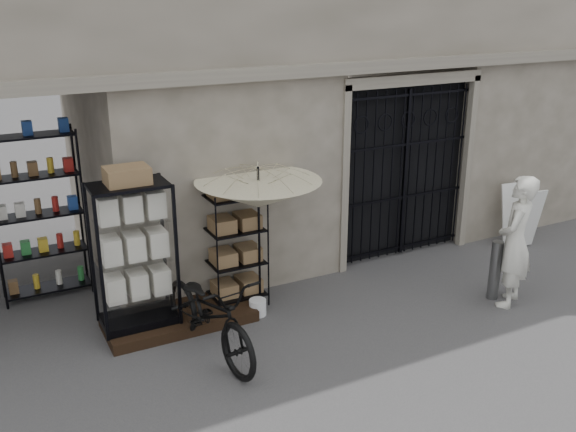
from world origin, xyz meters
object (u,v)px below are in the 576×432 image
market_umbrella (258,187)px  bicycle (211,352)px  wire_rack (236,249)px  easel_sign (521,216)px  steel_bollard (495,270)px  shopkeeper (507,303)px  white_bucket (258,307)px  display_cabinet (135,263)px

market_umbrella → bicycle: market_umbrella is taller
wire_rack → easel_sign: wire_rack is taller
market_umbrella → easel_sign: size_ratio=2.30×
wire_rack → easel_sign: (5.32, -0.26, -0.30)m
wire_rack → steel_bollard: bearing=-27.3°
easel_sign → bicycle: bearing=-164.6°
wire_rack → shopkeeper: 4.04m
bicycle → easel_sign: (6.15, 0.84, 0.56)m
white_bucket → bicycle: bicycle is taller
wire_rack → shopkeeper: size_ratio=0.91×
white_bucket → shopkeeper: 3.65m
white_bucket → shopkeeper: (3.39, -1.35, -0.12)m
white_bucket → shopkeeper: bearing=-21.7°
display_cabinet → shopkeeper: 5.34m
display_cabinet → steel_bollard: size_ratio=2.30×
display_cabinet → white_bucket: (1.59, -0.28, -0.89)m
market_umbrella → white_bucket: 1.70m
display_cabinet → shopkeeper: bearing=-29.5°
wire_rack → easel_sign: size_ratio=1.61×
display_cabinet → wire_rack: bearing=-4.2°
bicycle → steel_bollard: size_ratio=2.35×
display_cabinet → bicycle: bearing=-65.9°
display_cabinet → easel_sign: display_cabinet is taller
bicycle → steel_bollard: (4.25, -0.50, 0.45)m
bicycle → shopkeeper: (4.34, -0.72, 0.00)m
easel_sign → steel_bollard: bearing=-137.3°
market_umbrella → shopkeeper: market_umbrella is taller
display_cabinet → shopkeeper: size_ratio=1.08×
steel_bollard → easel_sign: bearing=35.1°
market_umbrella → easel_sign: 5.19m
display_cabinet → wire_rack: display_cabinet is taller
bicycle → wire_rack: bearing=44.4°
white_bucket → steel_bollard: bearing=-18.8°
bicycle → easel_sign: size_ratio=1.96×
steel_bollard → easel_sign: (1.90, 1.34, 0.11)m
wire_rack → market_umbrella: size_ratio=0.70×
steel_bollard → easel_sign: 2.32m
display_cabinet → wire_rack: (1.48, 0.18, -0.16)m
white_bucket → bicycle: bearing=-146.2°
wire_rack → white_bucket: (0.12, -0.47, -0.74)m
market_umbrella → steel_bollard: market_umbrella is taller
display_cabinet → shopkeeper: (4.99, -1.64, -1.01)m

